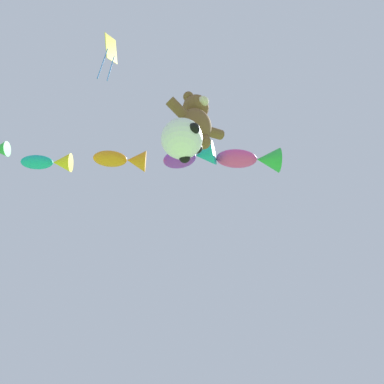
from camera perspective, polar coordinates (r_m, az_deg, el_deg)
teddy_bear_kite at (r=12.61m, az=0.55°, el=9.66°), size 2.07×0.91×2.10m
soccer_ball_kite at (r=11.24m, az=-1.32°, el=7.07°), size 1.21×1.20×1.11m
fish_kite_magenta at (r=15.24m, az=8.04°, el=4.35°), size 2.27×1.96×0.88m
fish_kite_violet at (r=14.88m, az=0.02°, el=4.75°), size 1.71×1.92×0.87m
fish_kite_tangerine at (r=15.22m, az=-9.16°, el=4.26°), size 1.91×1.58×0.77m
fish_kite_teal at (r=15.63m, az=-18.48°, el=3.77°), size 1.73×1.54×0.67m
diamond_kite at (r=16.06m, az=-10.81°, el=17.95°), size 0.99×0.78×2.68m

